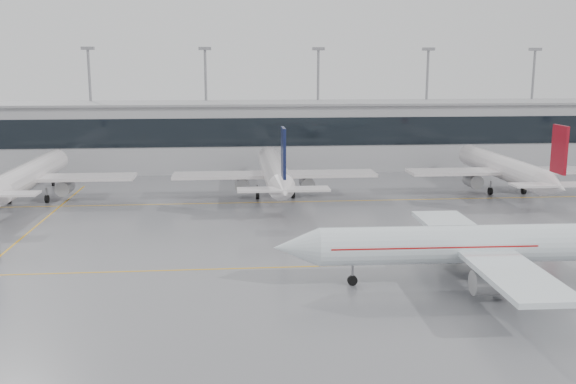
{
  "coord_description": "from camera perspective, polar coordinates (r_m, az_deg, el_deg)",
  "views": [
    {
      "loc": [
        -6.38,
        -58.89,
        19.03
      ],
      "look_at": [
        0.0,
        12.0,
        5.0
      ],
      "focal_mm": 40.0,
      "sensor_mm": 36.0,
      "label": 1
    }
  ],
  "objects": [
    {
      "name": "ground",
      "position": [
        62.21,
        1.0,
        -6.66
      ],
      "size": [
        320.0,
        320.0,
        0.0
      ],
      "primitive_type": "plane",
      "color": "slate",
      "rests_on": "ground"
    },
    {
      "name": "taxi_line_main",
      "position": [
        62.21,
        1.0,
        -6.66
      ],
      "size": [
        120.0,
        0.25,
        0.01
      ],
      "primitive_type": "cube",
      "color": "orange",
      "rests_on": "ground"
    },
    {
      "name": "taxi_line_north",
      "position": [
        91.12,
        -1.02,
        -0.9
      ],
      "size": [
        120.0,
        0.25,
        0.01
      ],
      "primitive_type": "cube",
      "color": "orange",
      "rests_on": "ground"
    },
    {
      "name": "taxi_line_cross",
      "position": [
        79.87,
        -22.22,
        -3.48
      ],
      "size": [
        0.25,
        60.0,
        0.01
      ],
      "primitive_type": "cube",
      "color": "orange",
      "rests_on": "ground"
    },
    {
      "name": "terminal",
      "position": [
        121.76,
        -2.12,
        5.0
      ],
      "size": [
        180.0,
        15.0,
        12.0
      ],
      "primitive_type": "cube",
      "color": "#A0A0A4",
      "rests_on": "ground"
    },
    {
      "name": "terminal_glass",
      "position": [
        114.1,
        -1.92,
        5.34
      ],
      "size": [
        180.0,
        0.2,
        5.0
      ],
      "primitive_type": "cube",
      "color": "black",
      "rests_on": "ground"
    },
    {
      "name": "terminal_roof",
      "position": [
        121.25,
        -2.14,
        7.91
      ],
      "size": [
        182.0,
        16.0,
        0.4
      ],
      "primitive_type": "cube",
      "color": "gray",
      "rests_on": "ground"
    },
    {
      "name": "light_masts",
      "position": [
        127.18,
        -2.29,
        8.58
      ],
      "size": [
        156.4,
        1.0,
        22.6
      ],
      "color": "gray",
      "rests_on": "ground"
    },
    {
      "name": "air_canada_jet",
      "position": [
        59.28,
        16.52,
        -4.53
      ],
      "size": [
        35.37,
        27.95,
        11.01
      ],
      "rotation": [
        0.0,
        0.0,
        3.12
      ],
      "color": "white",
      "rests_on": "ground"
    },
    {
      "name": "parked_jet_b",
      "position": [
        98.1,
        -22.04,
        1.35
      ],
      "size": [
        29.64,
        36.96,
        11.72
      ],
      "rotation": [
        0.0,
        0.0,
        1.57
      ],
      "color": "silver",
      "rests_on": "ground"
    },
    {
      "name": "parked_jet_c",
      "position": [
        94.05,
        -1.19,
        1.77
      ],
      "size": [
        29.64,
        36.96,
        11.72
      ],
      "rotation": [
        0.0,
        0.0,
        1.57
      ],
      "color": "silver",
      "rests_on": "ground"
    },
    {
      "name": "parked_jet_d",
      "position": [
        102.55,
        18.73,
        1.97
      ],
      "size": [
        29.64,
        36.96,
        11.72
      ],
      "rotation": [
        0.0,
        0.0,
        1.57
      ],
      "color": "silver",
      "rests_on": "ground"
    }
  ]
}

